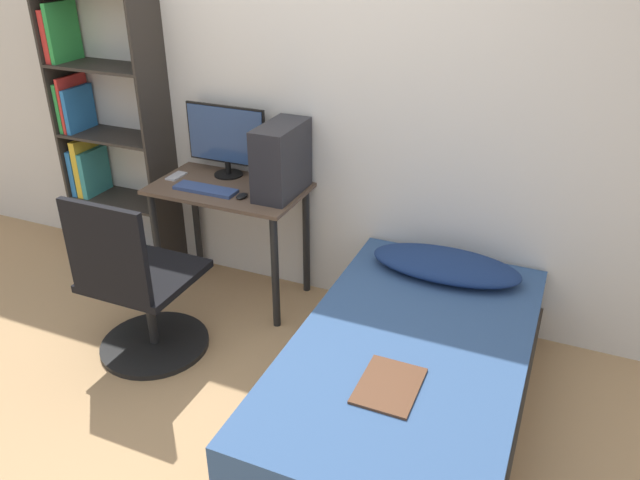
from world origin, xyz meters
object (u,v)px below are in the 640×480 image
at_px(monitor, 226,138).
at_px(pc_tower, 281,160).
at_px(bookshelf, 100,139).
at_px(office_chair, 140,297).
at_px(keyboard, 206,189).
at_px(bed, 407,382).

distance_m(monitor, pc_tower, 0.45).
relative_size(bookshelf, office_chair, 1.84).
bearing_deg(keyboard, pc_tower, 19.06).
height_order(office_chair, monitor, monitor).
xyz_separation_m(monitor, pc_tower, (0.43, -0.12, -0.03)).
distance_m(bookshelf, office_chair, 1.32).
distance_m(bookshelf, bed, 2.54).
relative_size(bookshelf, keyboard, 4.70).
bearing_deg(bookshelf, bed, -18.23).
height_order(monitor, pc_tower, monitor).
bearing_deg(monitor, keyboard, -88.81).
relative_size(office_chair, pc_tower, 2.38).
distance_m(bed, keyboard, 1.59).
bearing_deg(bed, monitor, 149.83).
distance_m(bookshelf, monitor, 0.94).
bearing_deg(pc_tower, bed, -35.42).
height_order(bookshelf, keyboard, bookshelf).
height_order(bed, monitor, monitor).
bearing_deg(pc_tower, office_chair, -121.12).
xyz_separation_m(bed, keyboard, (-1.40, 0.55, 0.52)).
relative_size(office_chair, monitor, 1.85).
bearing_deg(keyboard, office_chair, -93.95).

